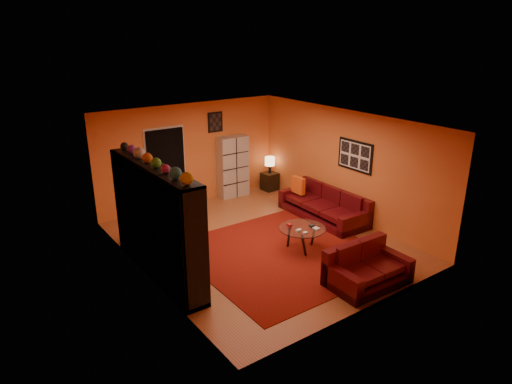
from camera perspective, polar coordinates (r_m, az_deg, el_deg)
floor at (r=9.83m, az=0.37°, el=-6.31°), size 6.00×6.00×0.00m
ceiling at (r=9.00m, az=0.40°, el=8.76°), size 6.00×6.00×0.00m
wall_back at (r=11.79m, az=-8.20°, el=4.69°), size 6.00×0.00×6.00m
wall_front at (r=7.29m, az=14.38°, el=-5.30°), size 6.00×0.00×6.00m
wall_left at (r=8.21m, az=-13.92°, el=-2.37°), size 0.00×6.00×6.00m
wall_right at (r=10.92m, az=11.10°, el=3.31°), size 0.00×6.00×6.00m
rug at (r=9.38m, az=3.39°, el=-7.63°), size 3.60×3.60×0.01m
doorway at (r=11.55m, az=-11.12°, el=2.74°), size 0.95×0.10×2.04m
wall_art_right at (r=10.63m, az=12.29°, el=4.46°), size 0.03×1.00×0.70m
wall_art_back at (r=11.96m, az=-5.12°, el=8.70°), size 0.42×0.03×0.52m
entertainment_unit at (r=8.38m, az=-12.36°, el=-3.64°), size 0.45×3.00×2.10m
tv at (r=8.50m, az=-12.24°, el=-3.87°), size 0.87×0.11×0.50m
sofa at (r=11.14m, az=8.71°, el=-1.75°), size 1.03×2.36×0.85m
loveseat at (r=8.47m, az=13.44°, el=-9.21°), size 1.48×0.92×0.85m
throw_pillow at (r=11.46m, az=5.27°, el=0.87°), size 0.12×0.42×0.42m
coffee_table at (r=9.39m, az=5.81°, el=-4.75°), size 0.96×0.96×0.48m
storage_cabinet at (r=12.31m, az=-2.89°, el=3.19°), size 0.83×0.39×1.65m
bowl_chair at (r=10.01m, az=-12.86°, el=-4.45°), size 0.68×0.68×0.56m
side_table at (r=12.92m, az=1.71°, el=1.34°), size 0.42×0.42×0.50m
table_lamp at (r=12.75m, az=1.74°, el=3.80°), size 0.28×0.28×0.46m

